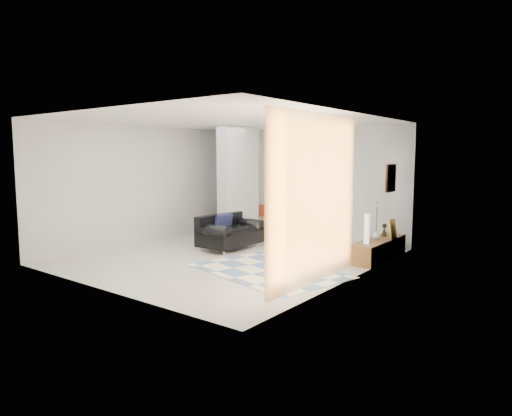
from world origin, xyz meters
The scene contains 17 objects.
floor centered at (0.00, 0.00, 0.00)m, with size 6.00×6.00×0.00m, color beige.
ceiling centered at (0.00, 0.00, 2.80)m, with size 6.00×6.00×0.00m, color white.
wall_back centered at (0.00, 3.00, 1.40)m, with size 6.00×6.00×0.00m, color #BBBDBF.
wall_front centered at (0.00, -3.00, 1.40)m, with size 6.00×6.00×0.00m, color #BBBDBF.
wall_left centered at (-2.75, 0.00, 1.40)m, with size 6.00×6.00×0.00m, color #BBBDBF.
wall_right centered at (2.75, 0.00, 1.40)m, with size 6.00×6.00×0.00m, color #BBBDBF.
partition_column centered at (-1.10, 1.60, 1.40)m, with size 0.35×1.20×2.80m, color #A9ADB0.
hallway_door centered at (-2.10, 2.96, 1.02)m, with size 0.85×0.06×2.04m, color white.
curtain centered at (2.67, -1.15, 1.45)m, with size 2.55×2.55×0.00m, color orange.
wall_art centered at (2.72, 1.70, 1.65)m, with size 0.04×0.45×0.55m, color black.
media_console centered at (2.52, 1.70, 0.20)m, with size 0.45×1.84×0.80m.
loveseat centered at (-0.61, 0.65, 0.36)m, with size 0.87×1.49×0.76m.
daybed centered at (-1.59, 2.62, 0.41)m, with size 1.96×1.27×0.77m.
area_rug centered at (1.32, -0.49, 0.01)m, with size 2.72×1.81×0.01m, color beige.
cylinder_lamp centered at (2.50, 1.12, 0.69)m, with size 0.11×0.11×0.58m, color silver.
bronze_figurine centered at (2.47, 2.08, 0.53)m, with size 0.13×0.13×0.27m, color #302215, non-canonical shape.
vase centered at (2.47, 1.66, 0.49)m, with size 0.17×0.17×0.18m, color white.
Camera 1 is at (6.06, -7.08, 2.10)m, focal length 32.00 mm.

